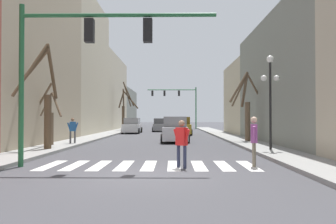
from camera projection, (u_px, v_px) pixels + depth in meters
ground_plane at (145, 175)px, 9.95m from camera, size 240.00×240.00×0.00m
building_row_left at (70, 80)px, 34.28m from camera, size 6.00×66.48×13.72m
building_row_right at (328, 61)px, 18.98m from camera, size 6.00×34.57×13.25m
crosswalk_stripes at (149, 165)px, 11.87m from camera, size 7.65×2.60×0.01m
traffic_signal_near at (80, 48)px, 11.62m from camera, size 7.02×0.28×5.78m
traffic_signal_far at (178, 98)px, 51.19m from camera, size 7.67×0.28×6.52m
street_lamp_right_corner at (270, 83)px, 16.39m from camera, size 0.95×0.36×4.71m
car_parked_left_near at (181, 126)px, 33.39m from camera, size 2.17×4.86×1.82m
car_driving_toward_lane at (160, 125)px, 41.42m from camera, size 1.96×4.16×1.66m
car_driving_away_lane at (175, 130)px, 23.67m from camera, size 1.98×4.66×1.81m
car_parked_right_mid at (132, 126)px, 36.80m from camera, size 1.97×4.87×1.72m
pedestrian_on_left_sidewalk at (254, 137)px, 11.70m from camera, size 0.32×0.76×1.78m
pedestrian_crossing_street at (182, 140)px, 11.31m from camera, size 0.60×0.52×1.65m
pedestrian_waiting_at_curb at (73, 128)px, 20.34m from camera, size 0.65×0.37×1.58m
street_tree_right_mid at (125, 108)px, 42.39m from camera, size 2.59×2.60×6.27m
street_tree_right_near at (50, 119)px, 19.07m from camera, size 2.00×1.02×3.65m
street_tree_left_mid at (246, 108)px, 22.71m from camera, size 2.77×1.51×4.79m
street_tree_left_near at (43, 99)px, 16.90m from camera, size 2.33×4.13×5.45m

